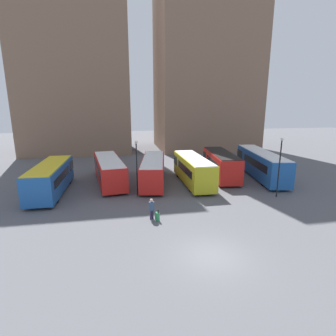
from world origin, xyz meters
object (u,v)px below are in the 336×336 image
(bus_1, at_px, (109,169))
(lamp_post_0, at_px, (137,164))
(bus_2, at_px, (153,169))
(suitcase, at_px, (157,216))
(lamp_post_1, at_px, (280,163))
(bus_0, at_px, (51,177))
(traveler, at_px, (152,207))
(bus_5, at_px, (261,163))
(bus_3, at_px, (193,169))
(bus_4, at_px, (221,164))

(bus_1, height_order, lamp_post_0, lamp_post_0)
(bus_2, xyz_separation_m, suitcase, (-1.05, -10.31, -1.22))
(suitcase, height_order, lamp_post_1, lamp_post_1)
(bus_0, relative_size, bus_2, 0.93)
(bus_2, bearing_deg, lamp_post_1, -112.52)
(bus_1, relative_size, traveler, 6.28)
(bus_5, relative_size, traveler, 7.42)
(bus_1, height_order, bus_3, bus_3)
(bus_3, relative_size, lamp_post_0, 1.76)
(bus_5, xyz_separation_m, lamp_post_1, (-2.27, -7.17, 1.66))
(bus_1, relative_size, bus_5, 0.85)
(bus_4, distance_m, traveler, 14.80)
(bus_1, distance_m, bus_5, 18.45)
(bus_3, bearing_deg, lamp_post_0, 115.37)
(lamp_post_1, bearing_deg, bus_0, 166.14)
(traveler, bearing_deg, suitcase, -151.06)
(bus_1, bearing_deg, bus_0, 106.40)
(bus_2, bearing_deg, lamp_post_0, 162.86)
(bus_1, xyz_separation_m, bus_5, (18.43, -0.81, 0.17))
(traveler, bearing_deg, lamp_post_0, -14.56)
(lamp_post_1, bearing_deg, bus_4, 108.22)
(bus_4, bearing_deg, bus_2, 103.24)
(bus_0, distance_m, lamp_post_1, 22.53)
(bus_4, bearing_deg, bus_0, 104.86)
(bus_3, distance_m, traveler, 10.63)
(bus_4, xyz_separation_m, bus_5, (4.91, -0.84, 0.05))
(bus_5, bearing_deg, bus_2, 99.80)
(bus_4, bearing_deg, bus_1, 97.20)
(bus_4, distance_m, lamp_post_1, 8.61)
(bus_5, bearing_deg, bus_3, 107.04)
(traveler, relative_size, suitcase, 1.79)
(lamp_post_1, bearing_deg, suitcase, -165.21)
(bus_5, bearing_deg, bus_1, 96.95)
(bus_4, bearing_deg, lamp_post_1, -154.74)
(bus_5, height_order, lamp_post_1, lamp_post_1)
(bus_1, bearing_deg, bus_2, -108.36)
(bus_2, bearing_deg, bus_0, 108.97)
(bus_0, relative_size, lamp_post_0, 1.82)
(bus_2, bearing_deg, bus_1, 89.75)
(bus_3, height_order, lamp_post_0, lamp_post_0)
(bus_5, bearing_deg, traveler, 133.51)
(bus_1, height_order, lamp_post_1, lamp_post_1)
(bus_0, bearing_deg, lamp_post_0, -105.23)
(bus_0, height_order, traveler, bus_0)
(bus_4, height_order, suitcase, bus_4)
(bus_1, xyz_separation_m, lamp_post_0, (2.85, -5.07, 1.66))
(bus_1, bearing_deg, lamp_post_0, -158.92)
(bus_3, relative_size, bus_4, 0.98)
(bus_0, relative_size, bus_5, 0.79)
(bus_1, bearing_deg, traveler, -170.23)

